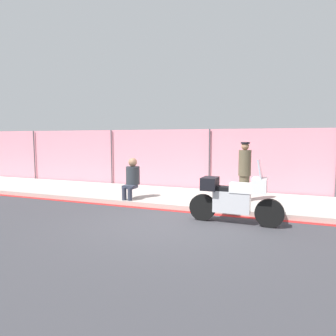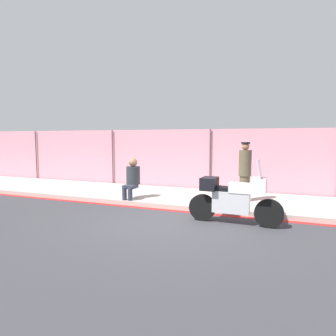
# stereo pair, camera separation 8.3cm
# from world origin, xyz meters

# --- Properties ---
(ground_plane) EXTENTS (120.00, 120.00, 0.00)m
(ground_plane) POSITION_xyz_m (0.00, 0.00, 0.00)
(ground_plane) COLOR #38383D
(sidewalk) EXTENTS (30.42, 2.94, 0.14)m
(sidewalk) POSITION_xyz_m (0.00, 2.66, 0.07)
(sidewalk) COLOR #ADA89E
(sidewalk) RESTS_ON ground_plane
(curb_paint_stripe) EXTENTS (30.42, 0.18, 0.01)m
(curb_paint_stripe) POSITION_xyz_m (0.00, 1.10, 0.00)
(curb_paint_stripe) COLOR red
(curb_paint_stripe) RESTS_ON ground_plane
(storefront_fence) EXTENTS (28.90, 0.17, 2.33)m
(storefront_fence) POSITION_xyz_m (0.00, 4.22, 1.16)
(storefront_fence) COLOR pink
(storefront_fence) RESTS_ON ground_plane
(motorcycle) EXTENTS (2.19, 0.52, 1.53)m
(motorcycle) POSITION_xyz_m (1.45, 0.45, 0.62)
(motorcycle) COLOR black
(motorcycle) RESTS_ON ground_plane
(officer_standing) EXTENTS (0.37, 0.37, 1.75)m
(officer_standing) POSITION_xyz_m (1.45, 2.48, 1.04)
(officer_standing) COLOR brown
(officer_standing) RESTS_ON sidewalk
(person_seated_on_curb) EXTENTS (0.43, 0.67, 1.25)m
(person_seated_on_curb) POSITION_xyz_m (-1.85, 1.64, 0.82)
(person_seated_on_curb) COLOR #2D3342
(person_seated_on_curb) RESTS_ON sidewalk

